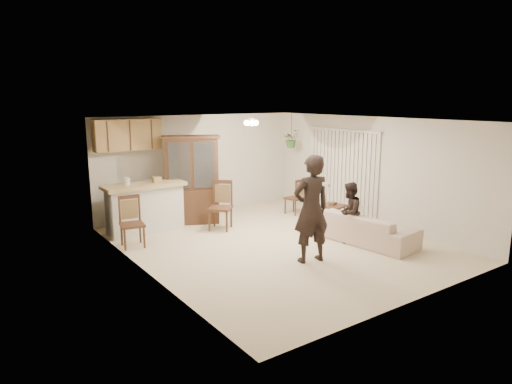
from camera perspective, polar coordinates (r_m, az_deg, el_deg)
floor at (r=9.34m, az=2.63°, el=-6.51°), size 6.50×6.50×0.00m
ceiling at (r=8.88m, az=2.78°, el=9.00°), size 5.50×6.50×0.02m
wall_back at (r=11.73m, az=-7.05°, el=3.45°), size 5.50×0.02×2.50m
wall_front at (r=6.81m, az=19.65°, el=-3.17°), size 5.50×0.02×2.50m
wall_left at (r=7.69m, az=-13.76°, el=-1.15°), size 0.02×6.50×2.50m
wall_right at (r=10.90m, az=14.24°, el=2.55°), size 0.02×6.50×2.50m
breakfast_bar at (r=10.31m, az=-13.68°, el=-2.19°), size 1.60×0.55×1.00m
bar_top at (r=10.20m, az=-13.83°, el=0.81°), size 1.75×0.70×0.08m
upper_cabinets at (r=10.72m, az=-15.77°, el=6.90°), size 1.50×0.34×0.70m
vertical_blinds at (r=11.50m, az=10.69°, el=2.41°), size 0.06×2.30×2.10m
ceiling_fixture at (r=9.97m, az=-0.57°, el=8.73°), size 0.36×0.36×0.20m
hanging_plant at (r=12.23m, az=4.42°, el=6.66°), size 0.43×0.37×0.48m
plant_cord at (r=12.20m, az=4.44°, el=8.18°), size 0.01×0.01×0.65m
sofa at (r=9.59m, az=13.53°, el=-4.06°), size 0.95×1.95×0.73m
adult at (r=8.19m, az=6.90°, el=-2.64°), size 0.72×0.54×1.80m
child at (r=9.46m, az=11.57°, el=-2.25°), size 0.81×0.74×1.35m
china_hutch at (r=10.77m, az=-8.01°, el=1.45°), size 1.40×1.00×2.07m
side_table at (r=10.53m, az=9.54°, el=-2.98°), size 0.61×0.61×0.59m
chair_bar at (r=9.42m, az=-15.17°, el=-4.94°), size 0.52×0.52×1.02m
chair_hutch_left at (r=10.30m, az=-4.47°, el=-2.99°), size 0.69×0.69×1.10m
chair_hutch_right at (r=11.69m, az=4.83°, el=-1.48°), size 0.47×0.47×0.91m
controller_adult at (r=7.69m, az=8.79°, el=0.92°), size 0.08×0.18×0.05m
controller_child at (r=9.35m, az=13.28°, el=-1.91°), size 0.07×0.11×0.03m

